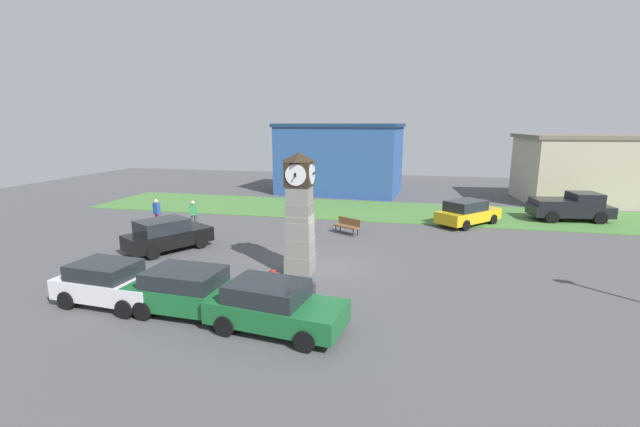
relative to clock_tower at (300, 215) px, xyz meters
name	(u,v)px	position (x,y,z in m)	size (l,w,h in m)	color
ground_plane	(316,267)	(0.51, 0.73, -2.50)	(70.09, 70.09, 0.00)	#4C4C4F
clock_tower	(300,215)	(0.00, 0.00, 0.00)	(1.35, 1.43, 5.05)	gray
bollard_near_tower	(312,295)	(1.39, -3.48, -1.98)	(0.24, 0.24, 1.02)	#333338
bollard_mid_row	(273,285)	(-0.15, -3.07, -1.91)	(0.31, 0.31, 1.16)	maroon
car_navy_sedan	(111,283)	(-5.57, -4.58, -1.74)	(3.96, 2.08, 1.48)	silver
car_near_tower	(192,291)	(-2.41, -4.65, -1.73)	(4.45, 2.17, 1.50)	#19602D
car_by_building	(274,306)	(0.62, -5.17, -1.73)	(4.35, 2.37, 1.50)	#19602D
car_far_lot	(468,213)	(7.80, 10.50, -1.71)	(4.22, 4.41, 1.57)	gold
car_silver_hatch	(167,235)	(-7.24, 1.53, -1.69)	(3.59, 4.41, 1.61)	black
pickup_truck	(570,207)	(14.37, 13.23, -1.57)	(5.03, 2.62, 1.85)	black
bench	(348,225)	(0.93, 6.74, -1.97)	(1.65, 1.27, 0.90)	brown
pedestrian_near_bench	(193,213)	(-8.17, 5.81, -1.51)	(0.47, 0.42, 1.72)	#3F3F47
pedestrian_crossing_lot	(157,212)	(-10.33, 5.41, -1.46)	(0.46, 0.36, 1.79)	red
warehouse_blue_far	(340,159)	(-2.15, 21.13, 0.58)	(11.13, 7.20, 6.14)	#2D5193
storefront_low_left	(635,169)	(21.09, 21.09, 0.17)	(17.44, 8.39, 5.32)	#B7A88E
grass_verge_far	(376,211)	(1.89, 13.58, -2.48)	(42.06, 7.29, 0.04)	#477A38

